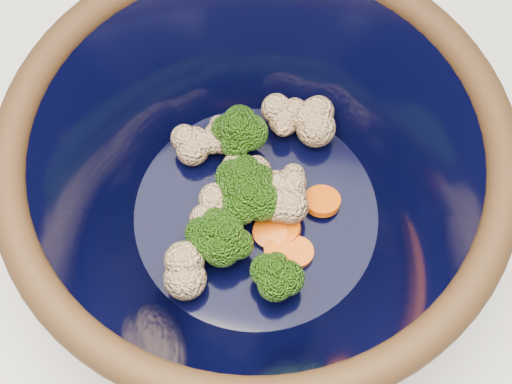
# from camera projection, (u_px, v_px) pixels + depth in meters

# --- Properties ---
(mixing_bowl) EXTENTS (0.41, 0.41, 0.16)m
(mixing_bowl) POSITION_uv_depth(u_px,v_px,m) (256.00, 183.00, 0.54)
(mixing_bowl) COLOR black
(mixing_bowl) RESTS_ON counter
(vegetable_pile) EXTENTS (0.14, 0.19, 0.06)m
(vegetable_pile) POSITION_uv_depth(u_px,v_px,m) (249.00, 191.00, 0.57)
(vegetable_pile) COLOR #608442
(vegetable_pile) RESTS_ON mixing_bowl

